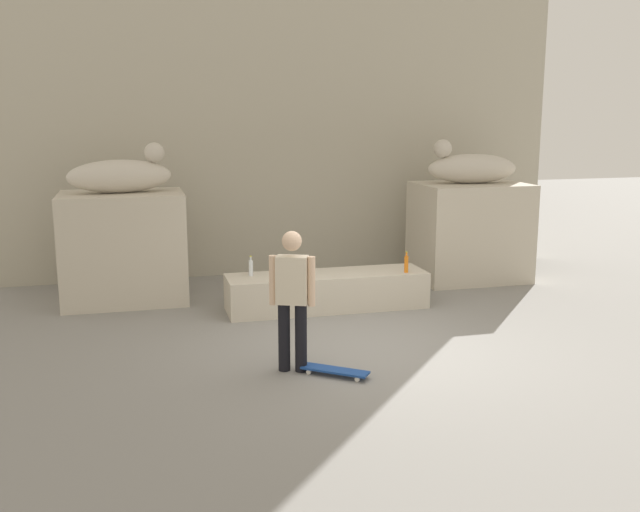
% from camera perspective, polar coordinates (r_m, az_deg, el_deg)
% --- Properties ---
extents(ground_plane, '(40.00, 40.00, 0.00)m').
position_cam_1_polar(ground_plane, '(9.45, 3.64, -7.20)').
color(ground_plane, gray).
extents(facade_wall, '(10.40, 0.60, 6.78)m').
position_cam_1_polar(facade_wall, '(13.75, -2.79, 12.97)').
color(facade_wall, '#B5AE9A').
rests_on(facade_wall, ground_plane).
extents(pedestal_left, '(1.91, 1.39, 1.74)m').
position_cam_1_polar(pedestal_left, '(11.92, -15.24, 0.67)').
color(pedestal_left, beige).
rests_on(pedestal_left, ground_plane).
extents(pedestal_right, '(1.91, 1.39, 1.74)m').
position_cam_1_polar(pedestal_right, '(13.27, 11.73, 1.90)').
color(pedestal_right, beige).
rests_on(pedestal_right, ground_plane).
extents(statue_reclining_left, '(1.66, 0.77, 0.78)m').
position_cam_1_polar(statue_reclining_left, '(11.78, -15.36, 6.21)').
color(statue_reclining_left, beige).
rests_on(statue_reclining_left, pedestal_left).
extents(statue_reclining_right, '(1.66, 0.76, 0.78)m').
position_cam_1_polar(statue_reclining_right, '(13.13, 11.78, 6.87)').
color(statue_reclining_right, beige).
rests_on(statue_reclining_right, pedestal_right).
extents(ledge_block, '(3.09, 0.82, 0.56)m').
position_cam_1_polar(ledge_block, '(11.15, 0.56, -2.78)').
color(ledge_block, beige).
rests_on(ledge_block, ground_plane).
extents(skater, '(0.51, 0.32, 1.67)m').
position_cam_1_polar(skater, '(8.35, -2.21, -3.09)').
color(skater, black).
rests_on(skater, ground_plane).
extents(skateboard, '(0.76, 0.65, 0.08)m').
position_cam_1_polar(skateboard, '(8.44, 1.19, -9.02)').
color(skateboard, navy).
rests_on(skateboard, ground_plane).
extents(bottle_orange, '(0.06, 0.06, 0.33)m').
position_cam_1_polar(bottle_orange, '(11.20, 6.83, -0.61)').
color(bottle_orange, orange).
rests_on(bottle_orange, ledge_block).
extents(bottle_clear, '(0.06, 0.06, 0.31)m').
position_cam_1_polar(bottle_clear, '(10.95, -5.49, -0.91)').
color(bottle_clear, silver).
rests_on(bottle_clear, ledge_block).
extents(bottle_blue, '(0.07, 0.07, 0.28)m').
position_cam_1_polar(bottle_blue, '(11.07, -2.60, -0.81)').
color(bottle_blue, '#194C99').
rests_on(bottle_blue, ledge_block).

